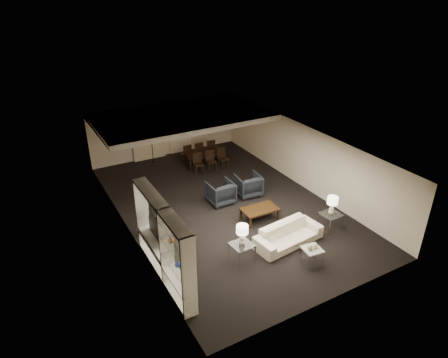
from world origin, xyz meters
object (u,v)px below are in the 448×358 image
object	(u,v)px
floor_speaker	(144,220)
floor_lamp	(152,150)
dining_table	(204,159)
chair_fm	(198,151)
vase_amber	(171,240)
side_table_left	(242,252)
pendant_light	(189,127)
chair_nr	(223,158)
side_table_right	(330,221)
chair_nl	(199,164)
table_lamp_right	(332,206)
chair_fl	(186,153)
table_lamp_left	(242,235)
chair_fr	(210,148)
armchair_left	(220,192)
coffee_table	(260,214)
chair_nm	(211,161)
sofa	(288,235)
armchair_right	(248,185)
vase_blue	(178,264)
marble_table	(312,256)
television	(153,229)

from	to	relation	value
floor_speaker	floor_lamp	bearing A→B (deg)	67.10
dining_table	chair_fm	size ratio (longest dim) A/B	1.92
vase_amber	floor_lamp	bearing A→B (deg)	73.67
side_table_left	dining_table	bearing A→B (deg)	72.46
side_table_left	dining_table	xyz separation A→B (m)	(2.07, 6.55, 0.01)
pendant_light	chair_nr	world-z (taller)	pendant_light
side_table_right	chair_nl	size ratio (longest dim) A/B	0.69
table_lamp_right	chair_fl	size ratio (longest dim) A/B	0.71
chair_nr	table_lamp_left	bearing A→B (deg)	-115.87
chair_fm	chair_fr	size ratio (longest dim) A/B	1.00
armchair_left	floor_speaker	distance (m)	3.19
coffee_table	side_table_right	distance (m)	2.34
vase_amber	chair_nm	bearing A→B (deg)	54.99
table_lamp_right	sofa	bearing A→B (deg)	180.00
chair_nm	sofa	bearing A→B (deg)	-87.16
side_table_right	chair_fl	size ratio (longest dim) A/B	0.69
coffee_table	armchair_right	distance (m)	1.81
armchair_right	vase_blue	xyz separation A→B (m)	(-4.53, -3.89, 0.73)
chair_nl	dining_table	bearing A→B (deg)	53.97
coffee_table	marble_table	xyz separation A→B (m)	(0.00, -2.70, 0.04)
armchair_right	side_table_right	xyz separation A→B (m)	(1.10, -3.30, -0.13)
television	dining_table	bearing A→B (deg)	-38.83
sofa	chair_nr	distance (m)	5.98
vase_amber	dining_table	distance (m)	8.14
floor_speaker	coffee_table	bearing A→B (deg)	-15.94
chair_fr	vase_amber	bearing A→B (deg)	62.26
chair_fl	chair_fr	size ratio (longest dim) A/B	1.00
side_table_left	marble_table	world-z (taller)	side_table_left
chair_fl	chair_nm	bearing A→B (deg)	111.16
table_lamp_right	chair_nm	size ratio (longest dim) A/B	0.71
chair_fr	side_table_left	bearing A→B (deg)	75.28
armchair_left	chair_fm	world-z (taller)	chair_fm
armchair_left	television	world-z (taller)	television
marble_table	chair_fm	size ratio (longest dim) A/B	0.58
armchair_right	vase_amber	distance (m)	5.87
chair_nr	chair_fm	world-z (taller)	same
chair_nl	table_lamp_left	bearing A→B (deg)	-97.31
side_table_right	television	world-z (taller)	television
coffee_table	television	size ratio (longest dim) A/B	1.04
side_table_right	dining_table	world-z (taller)	dining_table
dining_table	floor_lamp	world-z (taller)	floor_lamp
table_lamp_left	floor_lamp	world-z (taller)	floor_lamp
table_lamp_left	table_lamp_right	distance (m)	3.40
marble_table	dining_table	xyz separation A→B (m)	(0.37, 7.65, 0.04)
table_lamp_left	vase_amber	xyz separation A→B (m)	(-2.23, -0.24, 0.76)
table_lamp_right	chair_fl	xyz separation A→B (m)	(-1.93, 7.20, -0.45)
dining_table	chair_nr	size ratio (longest dim) A/B	1.92
sofa	chair_fr	bearing A→B (deg)	76.12
dining_table	chair_fm	world-z (taller)	chair_fm
armchair_left	vase_blue	xyz separation A→B (m)	(-3.33, -3.89, 0.73)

